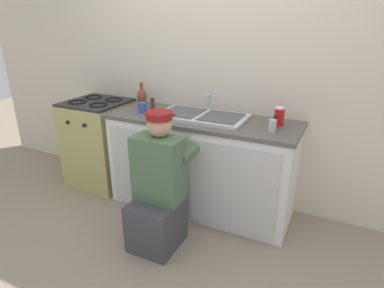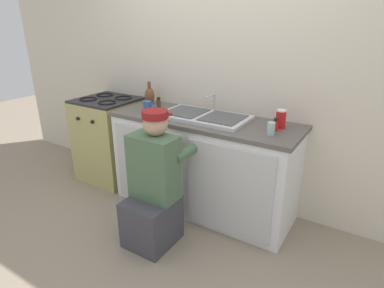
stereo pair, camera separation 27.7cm
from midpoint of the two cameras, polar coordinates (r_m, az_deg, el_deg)
ground_plane at (r=3.04m, az=-3.53°, el=-13.56°), size 12.00×12.00×0.00m
back_wall at (r=3.11m, az=1.91°, el=12.34°), size 6.00×0.10×2.50m
counter_cabinet at (r=3.04m, az=-1.04°, el=-3.98°), size 1.71×0.62×0.87m
countertop at (r=2.88m, az=-1.02°, el=4.28°), size 1.75×0.62×0.04m
sink_double_basin at (r=2.87m, az=-1.00°, el=5.00°), size 0.80×0.44×0.19m
stove_range at (r=3.71m, az=-18.08°, el=0.24°), size 0.62×0.62×0.94m
plumber_person at (r=2.58m, az=-9.19°, el=-8.64°), size 0.42×0.61×1.10m
spice_bottle_pepper at (r=3.21m, az=-9.49°, el=7.06°), size 0.04×0.04×0.10m
spice_bottle_red at (r=2.64m, az=11.73°, el=3.80°), size 0.04×0.04×0.10m
vase_decorative at (r=3.37m, az=-11.25°, el=8.28°), size 0.10×0.10×0.23m
water_glass at (r=2.54m, az=11.11°, el=3.12°), size 0.06×0.06×0.10m
coffee_mug at (r=3.10m, az=-11.33°, el=6.37°), size 0.13×0.08×0.09m
soda_cup_red at (r=2.72m, az=12.45°, el=4.79°), size 0.08×0.08×0.15m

